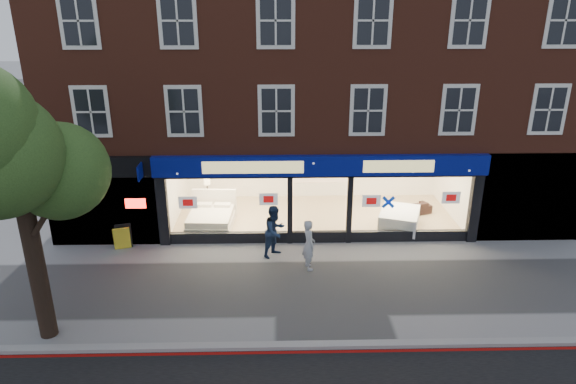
{
  "coord_description": "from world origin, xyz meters",
  "views": [
    {
      "loc": [
        -1.51,
        -13.59,
        8.26
      ],
      "look_at": [
        -1.13,
        2.5,
        2.15
      ],
      "focal_mm": 32.0,
      "sensor_mm": 36.0,
      "label": 1
    }
  ],
  "objects_px": {
    "sofa": "(410,208)",
    "a_board": "(123,237)",
    "pedestrian_grey": "(309,245)",
    "display_bed": "(211,218)",
    "pedestrian_blue": "(275,231)",
    "mattress_stack": "(399,219)"
  },
  "relations": [
    {
      "from": "a_board",
      "to": "pedestrian_grey",
      "type": "bearing_deg",
      "value": -29.14
    },
    {
      "from": "sofa",
      "to": "a_board",
      "type": "distance_m",
      "value": 11.03
    },
    {
      "from": "pedestrian_grey",
      "to": "display_bed",
      "type": "bearing_deg",
      "value": 34.62
    },
    {
      "from": "pedestrian_blue",
      "to": "sofa",
      "type": "bearing_deg",
      "value": -18.08
    },
    {
      "from": "mattress_stack",
      "to": "display_bed",
      "type": "bearing_deg",
      "value": 177.35
    },
    {
      "from": "display_bed",
      "to": "pedestrian_blue",
      "type": "height_order",
      "value": "pedestrian_blue"
    },
    {
      "from": "sofa",
      "to": "pedestrian_grey",
      "type": "bearing_deg",
      "value": 23.18
    },
    {
      "from": "display_bed",
      "to": "pedestrian_blue",
      "type": "distance_m",
      "value": 3.35
    },
    {
      "from": "mattress_stack",
      "to": "a_board",
      "type": "bearing_deg",
      "value": -172.55
    },
    {
      "from": "a_board",
      "to": "mattress_stack",
      "type": "bearing_deg",
      "value": -8.23
    },
    {
      "from": "display_bed",
      "to": "pedestrian_grey",
      "type": "bearing_deg",
      "value": -39.03
    },
    {
      "from": "sofa",
      "to": "pedestrian_grey",
      "type": "height_order",
      "value": "pedestrian_grey"
    },
    {
      "from": "display_bed",
      "to": "a_board",
      "type": "height_order",
      "value": "display_bed"
    },
    {
      "from": "display_bed",
      "to": "pedestrian_blue",
      "type": "bearing_deg",
      "value": -39.9
    },
    {
      "from": "display_bed",
      "to": "pedestrian_grey",
      "type": "height_order",
      "value": "pedestrian_grey"
    },
    {
      "from": "mattress_stack",
      "to": "sofa",
      "type": "bearing_deg",
      "value": 60.74
    },
    {
      "from": "a_board",
      "to": "pedestrian_blue",
      "type": "relative_size",
      "value": 0.48
    },
    {
      "from": "mattress_stack",
      "to": "pedestrian_blue",
      "type": "bearing_deg",
      "value": -157.61
    },
    {
      "from": "sofa",
      "to": "pedestrian_grey",
      "type": "distance_m",
      "value": 5.98
    },
    {
      "from": "mattress_stack",
      "to": "a_board",
      "type": "height_order",
      "value": "a_board"
    },
    {
      "from": "a_board",
      "to": "sofa",
      "type": "bearing_deg",
      "value": -2.1
    },
    {
      "from": "display_bed",
      "to": "pedestrian_blue",
      "type": "xyz_separation_m",
      "value": [
        2.43,
        -2.26,
        0.48
      ]
    }
  ]
}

